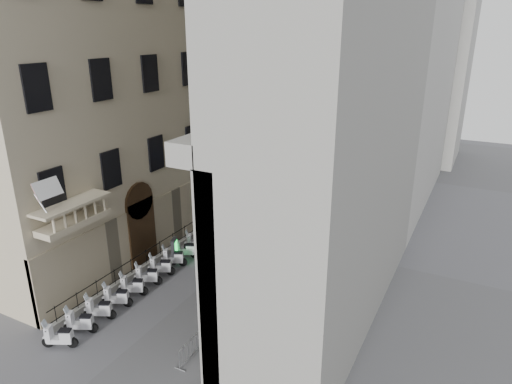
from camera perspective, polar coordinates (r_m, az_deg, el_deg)
far_building at (r=58.02m, az=14.35°, el=19.64°), size 22.00×10.00×30.00m
iron_fence at (r=35.15m, az=-6.61°, el=-4.86°), size 0.30×28.00×1.40m
blue_awning at (r=38.55m, az=10.69°, el=-2.80°), size 1.60×3.00×3.00m
flag at (r=26.63m, az=-22.23°, el=-15.11°), size 1.00×1.40×8.20m
scooter_0 at (r=25.22m, az=-23.15°, el=-17.39°), size 1.50×1.11×1.50m
scooter_1 at (r=25.86m, az=-20.91°, el=-16.05°), size 1.50×1.11×1.50m
scooter_2 at (r=26.54m, az=-18.82°, el=-14.76°), size 1.50×1.11×1.50m
scooter_3 at (r=27.26m, az=-16.86°, el=-13.52°), size 1.50×1.11×1.50m
scooter_4 at (r=28.03m, az=-15.02°, el=-12.33°), size 1.50×1.11×1.50m
scooter_5 at (r=28.83m, az=-13.30°, el=-11.19°), size 1.50×1.11×1.50m
scooter_6 at (r=29.67m, az=-11.68°, el=-10.11°), size 1.50×1.11×1.50m
scooter_7 at (r=30.54m, az=-10.16°, el=-9.08°), size 1.50×1.11×1.50m
scooter_8 at (r=31.44m, az=-8.74°, el=-8.10°), size 1.50×1.11×1.50m
scooter_9 at (r=32.36m, az=-7.41°, el=-7.18°), size 1.50×1.11×1.50m
scooter_10 at (r=33.31m, az=-6.15°, el=-6.30°), size 1.50×1.11×1.50m
scooter_11 at (r=34.28m, az=-4.97°, el=-5.47°), size 1.50×1.11×1.50m
scooter_12 at (r=35.28m, az=-3.86°, el=-4.68°), size 1.50×1.11×1.50m
scooter_13 at (r=36.29m, az=-2.81°, el=-3.93°), size 1.50×1.11×1.50m
scooter_14 at (r=37.31m, az=-1.82°, el=-3.23°), size 1.50×1.11×1.50m
barrier_0 at (r=23.16m, az=-7.62°, el=-19.46°), size 0.60×2.40×1.10m
barrier_1 at (r=24.80m, az=-4.21°, el=-16.31°), size 0.60×2.40×1.10m
barrier_2 at (r=26.57m, az=-1.34°, el=-13.52°), size 0.60×2.40×1.10m
barrier_3 at (r=28.45m, az=1.12°, el=-11.06°), size 0.60×2.40×1.10m
barrier_4 at (r=30.42m, az=3.22°, el=-8.90°), size 0.60×2.40×1.10m
barrier_5 at (r=32.46m, az=5.05°, el=-6.99°), size 0.60×2.40×1.10m
barrier_6 at (r=34.57m, az=6.64°, el=-5.31°), size 0.60×2.40×1.10m
barrier_7 at (r=36.72m, az=8.05°, el=-3.82°), size 0.60×2.40×1.10m
barrier_8 at (r=38.92m, az=9.29°, el=-2.49°), size 0.60×2.40×1.10m
security_tent at (r=43.33m, az=2.42°, el=3.57°), size 3.67×3.67×2.98m
street_lamp at (r=32.41m, az=-7.16°, el=2.71°), size 2.80×0.50×8.60m
info_kiosk at (r=30.62m, az=-10.15°, el=-7.20°), size 0.53×0.83×1.69m
pedestrian_a at (r=38.13m, az=6.13°, el=-1.45°), size 0.66×0.47×1.69m
pedestrian_b at (r=42.21m, az=9.88°, el=0.62°), size 1.15×1.14×1.87m
pedestrian_c at (r=48.47m, az=9.30°, el=3.26°), size 1.10×0.84×2.02m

